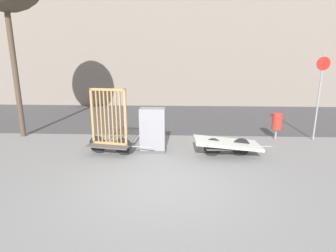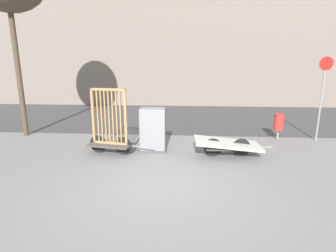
# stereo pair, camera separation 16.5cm
# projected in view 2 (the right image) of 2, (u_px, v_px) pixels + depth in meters

# --- Properties ---
(ground_plane) EXTENTS (60.00, 60.00, 0.00)m
(ground_plane) POSITION_uv_depth(u_px,v_px,m) (162.00, 184.00, 6.01)
(ground_plane) COLOR slate
(road_strip) EXTENTS (56.00, 7.15, 0.01)m
(road_strip) POSITION_uv_depth(u_px,v_px,m) (176.00, 117.00, 13.51)
(road_strip) COLOR #424244
(road_strip) RESTS_ON ground_plane
(bike_cart_with_bedframe) EXTENTS (2.02, 0.89, 1.99)m
(bike_cart_with_bedframe) POSITION_uv_depth(u_px,v_px,m) (110.00, 132.00, 7.86)
(bike_cart_with_bedframe) COLOR #4C4742
(bike_cart_with_bedframe) RESTS_ON ground_plane
(bike_cart_with_mattress) EXTENTS (2.33, 1.02, 0.54)m
(bike_cart_with_mattress) POSITION_uv_depth(u_px,v_px,m) (227.00, 144.00, 7.70)
(bike_cart_with_mattress) COLOR #4C4742
(bike_cart_with_mattress) RESTS_ON ground_plane
(utility_cabinet) EXTENTS (0.83, 0.52, 1.37)m
(utility_cabinet) POSITION_uv_depth(u_px,v_px,m) (153.00, 131.00, 8.10)
(utility_cabinet) COLOR #4C4C4C
(utility_cabinet) RESTS_ON ground_plane
(trash_bin) EXTENTS (0.33, 0.33, 0.96)m
(trash_bin) POSITION_uv_depth(u_px,v_px,m) (279.00, 122.00, 9.29)
(trash_bin) COLOR gray
(trash_bin) RESTS_ON ground_plane
(sign_post) EXTENTS (0.46, 0.06, 2.96)m
(sign_post) POSITION_uv_depth(u_px,v_px,m) (323.00, 90.00, 8.92)
(sign_post) COLOR gray
(sign_post) RESTS_ON ground_plane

